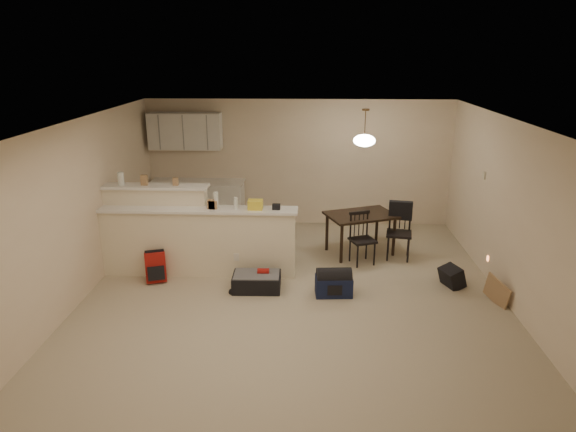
# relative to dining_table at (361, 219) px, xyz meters

# --- Properties ---
(room) EXTENTS (7.00, 7.02, 2.50)m
(room) POSITION_rel_dining_table_xyz_m (-1.10, -1.90, 0.62)
(room) COLOR #B8A98D
(room) RESTS_ON ground
(breakfast_bar) EXTENTS (3.08, 0.58, 1.39)m
(breakfast_bar) POSITION_rel_dining_table_xyz_m (-2.86, -0.92, -0.02)
(breakfast_bar) COLOR #F0E3C2
(breakfast_bar) RESTS_ON ground
(upper_cabinets) EXTENTS (1.40, 0.34, 0.70)m
(upper_cabinets) POSITION_rel_dining_table_xyz_m (-3.30, 1.42, 1.27)
(upper_cabinets) COLOR white
(upper_cabinets) RESTS_ON room
(kitchen_counter) EXTENTS (1.80, 0.60, 0.90)m
(kitchen_counter) POSITION_rel_dining_table_xyz_m (-3.10, 1.29, -0.18)
(kitchen_counter) COLOR white
(kitchen_counter) RESTS_ON ground
(thermostat) EXTENTS (0.02, 0.12, 0.12)m
(thermostat) POSITION_rel_dining_table_xyz_m (1.88, -0.35, 0.87)
(thermostat) COLOR beige
(thermostat) RESTS_ON room
(jar) EXTENTS (0.10, 0.10, 0.20)m
(jar) POSITION_rel_dining_table_xyz_m (-3.83, -0.78, 0.86)
(jar) COLOR silver
(jar) RESTS_ON breakfast_bar
(cereal_box) EXTENTS (0.10, 0.07, 0.16)m
(cereal_box) POSITION_rel_dining_table_xyz_m (-3.46, -0.78, 0.84)
(cereal_box) COLOR #A47D54
(cereal_box) RESTS_ON breakfast_bar
(small_box) EXTENTS (0.08, 0.06, 0.12)m
(small_box) POSITION_rel_dining_table_xyz_m (-2.97, -0.78, 0.82)
(small_box) COLOR #A47D54
(small_box) RESTS_ON breakfast_bar
(bottle_a) EXTENTS (0.07, 0.07, 0.26)m
(bottle_a) POSITION_rel_dining_table_xyz_m (-2.31, -1.00, 0.59)
(bottle_a) COLOR silver
(bottle_a) RESTS_ON breakfast_bar
(bottle_b) EXTENTS (0.06, 0.06, 0.18)m
(bottle_b) POSITION_rel_dining_table_xyz_m (-2.01, -1.00, 0.55)
(bottle_b) COLOR silver
(bottle_b) RESTS_ON breakfast_bar
(bag_lump) EXTENTS (0.22, 0.18, 0.14)m
(bag_lump) POSITION_rel_dining_table_xyz_m (-1.71, -1.00, 0.53)
(bag_lump) COLOR #A47D54
(bag_lump) RESTS_ON breakfast_bar
(pouch) EXTENTS (0.12, 0.10, 0.08)m
(pouch) POSITION_rel_dining_table_xyz_m (-1.39, -1.00, 0.50)
(pouch) COLOR #A47D54
(pouch) RESTS_ON breakfast_bar
(extra_item_x) EXTENTS (0.12, 0.10, 0.14)m
(extra_item_x) POSITION_rel_dining_table_xyz_m (-2.38, -1.00, 0.53)
(extra_item_x) COLOR #A47D54
(extra_item_x) RESTS_ON breakfast_bar
(extra_item_y) EXTENTS (0.13, 0.10, 0.13)m
(extra_item_y) POSITION_rel_dining_table_xyz_m (-2.35, -1.00, 0.53)
(extra_item_y) COLOR #A47D54
(extra_item_y) RESTS_ON breakfast_bar
(dining_table) EXTENTS (1.34, 1.13, 0.71)m
(dining_table) POSITION_rel_dining_table_xyz_m (0.00, 0.00, 0.00)
(dining_table) COLOR black
(dining_table) RESTS_ON ground
(pendant_lamp) EXTENTS (0.36, 0.36, 0.62)m
(pendant_lamp) POSITION_rel_dining_table_xyz_m (0.00, 0.00, 1.36)
(pendant_lamp) COLOR brown
(pendant_lamp) RESTS_ON room
(dining_chair_near) EXTENTS (0.48, 0.47, 0.87)m
(dining_chair_near) POSITION_rel_dining_table_xyz_m (-0.00, -0.47, -0.19)
(dining_chair_near) COLOR black
(dining_chair_near) RESTS_ON ground
(dining_chair_far) EXTENTS (0.48, 0.46, 0.94)m
(dining_chair_far) POSITION_rel_dining_table_xyz_m (0.63, -0.22, -0.15)
(dining_chair_far) COLOR black
(dining_chair_far) RESTS_ON ground
(suitcase) EXTENTS (0.71, 0.47, 0.24)m
(suitcase) POSITION_rel_dining_table_xyz_m (-1.66, -1.52, -0.51)
(suitcase) COLOR black
(suitcase) RESTS_ON ground
(red_backpack) EXTENTS (0.35, 0.28, 0.46)m
(red_backpack) POSITION_rel_dining_table_xyz_m (-3.23, -1.29, -0.40)
(red_backpack) COLOR #A51712
(red_backpack) RESTS_ON ground
(navy_duffel) EXTENTS (0.55, 0.32, 0.29)m
(navy_duffel) POSITION_rel_dining_table_xyz_m (-0.52, -1.66, -0.48)
(navy_duffel) COLOR #131B3D
(navy_duffel) RESTS_ON ground
(black_daypack) EXTENTS (0.34, 0.40, 0.30)m
(black_daypack) POSITION_rel_dining_table_xyz_m (1.26, -1.29, -0.48)
(black_daypack) COLOR black
(black_daypack) RESTS_ON ground
(cardboard_sheet) EXTENTS (0.19, 0.44, 0.36)m
(cardboard_sheet) POSITION_rel_dining_table_xyz_m (1.75, -1.82, -0.45)
(cardboard_sheet) COLOR #A47D54
(cardboard_sheet) RESTS_ON ground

